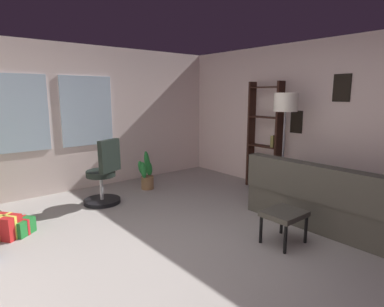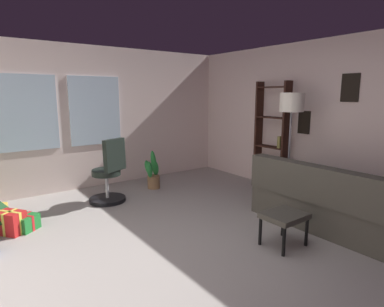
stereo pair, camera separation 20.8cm
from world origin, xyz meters
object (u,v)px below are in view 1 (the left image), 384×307
Objects in this scene: gift_box_green at (18,226)px; floor_lamp at (285,110)px; bookshelf at (264,143)px; gift_box_red at (5,227)px; potted_plant at (146,174)px; couch at (341,203)px; office_chair at (104,179)px; footstool at (284,216)px.

floor_lamp is (3.51, -1.28, 1.34)m from gift_box_green.
gift_box_red is at bearing 171.16° from bookshelf.
potted_plant is at bearing 124.47° from floor_lamp.
gift_box_green is (-3.28, 2.34, -0.19)m from couch.
office_chair reaches higher than couch.
couch is at bearing -53.55° from office_chair.
office_chair reaches higher than gift_box_green.
couch is 3.17m from potted_plant.
footstool is 1.13× the size of gift_box_green.
gift_box_red is 1.49m from office_chair.
footstool is 2.73m from office_chair.
office_chair is 2.80m from bookshelf.
bookshelf reaches higher than office_chair.
couch is at bearing -70.05° from potted_plant.
footstool is (-1.00, 0.17, 0.03)m from couch.
floor_lamp is 2.47× the size of potted_plant.
couch reaches higher than gift_box_red.
gift_box_red is at bearing -164.37° from office_chair.
bookshelf is at bearing -21.56° from office_chair.
potted_plant reaches higher than gift_box_green.
couch is 5.35× the size of gift_box_red.
potted_plant is (2.20, 0.63, 0.17)m from gift_box_green.
gift_box_green is at bearing 13.65° from gift_box_red.
footstool is at bearing -68.47° from office_chair.
footstool is 0.27× the size of floor_lamp.
bookshelf is (0.57, 1.69, 0.53)m from couch.
gift_box_green is at bearing 170.37° from bookshelf.
couch reaches higher than gift_box_green.
gift_box_red is 0.15m from gift_box_green.
gift_box_red is at bearing -166.35° from gift_box_green.
gift_box_red reaches higher than gift_box_green.
footstool reaches higher than gift_box_red.
gift_box_green is at bearing 159.96° from floor_lamp.
footstool is 0.45× the size of office_chair.
potted_plant is at bearing 109.95° from couch.
potted_plant is (-0.08, 2.81, -0.06)m from footstool.
couch is 1.98× the size of office_chair.
gift_box_red is (-2.42, 2.14, -0.18)m from footstool.
couch reaches higher than footstool.
floor_lamp is at bearing 77.69° from couch.
gift_box_red is at bearing 138.43° from footstool.
gift_box_green is 0.21× the size of bookshelf.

